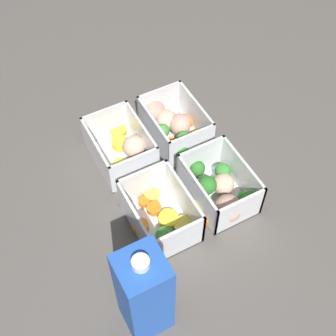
{
  "coord_description": "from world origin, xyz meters",
  "views": [
    {
      "loc": [
        -0.47,
        0.25,
        0.74
      ],
      "look_at": [
        0.0,
        0.0,
        0.03
      ],
      "focal_mm": 50.0,
      "sensor_mm": 36.0,
      "label": 1
    }
  ],
  "objects": [
    {
      "name": "container_far_right",
      "position": [
        0.08,
        0.05,
        0.03
      ],
      "size": [
        0.16,
        0.11,
        0.08
      ],
      "color": "white",
      "rests_on": "ground_plane"
    },
    {
      "name": "container_near_right",
      "position": [
        0.09,
        -0.06,
        0.03
      ],
      "size": [
        0.17,
        0.11,
        0.08
      ],
      "color": "white",
      "rests_on": "ground_plane"
    },
    {
      "name": "juice_carton",
      "position": [
        -0.23,
        0.16,
        0.1
      ],
      "size": [
        0.07,
        0.07,
        0.2
      ],
      "color": "blue",
      "rests_on": "ground_plane"
    },
    {
      "name": "ground_plane",
      "position": [
        0.0,
        0.0,
        0.0
      ],
      "size": [
        4.0,
        4.0,
        0.0
      ],
      "primitive_type": "plane",
      "color": "#56514C"
    },
    {
      "name": "container_far_left",
      "position": [
        -0.09,
        0.06,
        0.03
      ],
      "size": [
        0.14,
        0.12,
        0.08
      ],
      "color": "white",
      "rests_on": "ground_plane"
    },
    {
      "name": "container_near_left",
      "position": [
        -0.09,
        -0.06,
        0.03
      ],
      "size": [
        0.15,
        0.11,
        0.08
      ],
      "color": "white",
      "rests_on": "ground_plane"
    }
  ]
}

